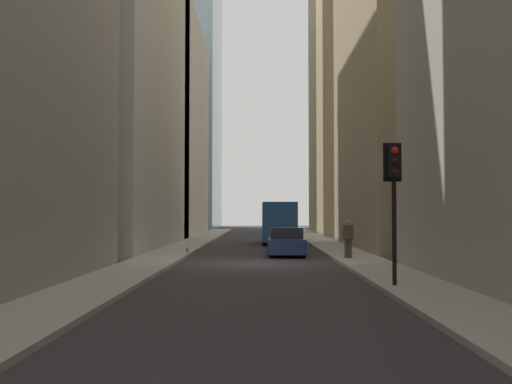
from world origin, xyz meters
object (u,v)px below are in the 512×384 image
object	(u,v)px
delivery_truck	(279,223)
sedan_navy	(286,242)
discarded_bottle	(187,250)
pedestrian	(348,237)
traffic_light_foreground	(394,180)

from	to	relation	value
delivery_truck	sedan_navy	bearing A→B (deg)	180.00
delivery_truck	discarded_bottle	size ratio (longest dim) A/B	23.93
sedan_navy	pedestrian	world-z (taller)	pedestrian
delivery_truck	traffic_light_foreground	distance (m)	23.23
traffic_light_foreground	pedestrian	bearing A→B (deg)	-1.08
delivery_truck	pedestrian	bearing A→B (deg)	-169.17
pedestrian	discarded_bottle	size ratio (longest dim) A/B	6.34
sedan_navy	discarded_bottle	distance (m)	5.03
delivery_truck	traffic_light_foreground	xyz separation A→B (m)	(-23.04, -2.46, 1.62)
traffic_light_foreground	discarded_bottle	world-z (taller)	traffic_light_foreground
discarded_bottle	sedan_navy	bearing A→B (deg)	-93.71
sedan_navy	pedestrian	xyz separation A→B (m)	(-3.13, -2.63, 0.41)
traffic_light_foreground	discarded_bottle	xyz separation A→B (m)	(12.74, 7.46, -2.83)
delivery_truck	discarded_bottle	distance (m)	11.52
traffic_light_foreground	delivery_truck	bearing A→B (deg)	6.09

